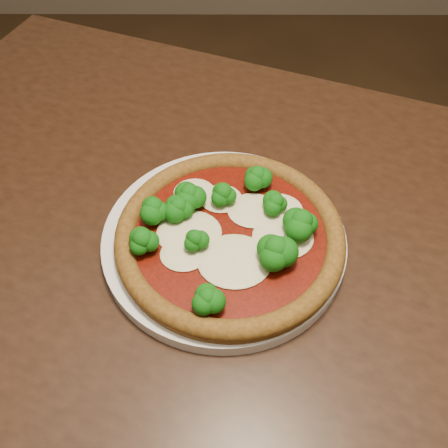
{
  "coord_description": "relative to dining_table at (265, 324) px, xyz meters",
  "views": [
    {
      "loc": [
        0.01,
        -0.38,
        1.26
      ],
      "look_at": [
        0.0,
        0.01,
        0.79
      ],
      "focal_mm": 40.0,
      "sensor_mm": 36.0,
      "label": 1
    }
  ],
  "objects": [
    {
      "name": "pizza",
      "position": [
        -0.05,
        0.06,
        0.12
      ],
      "size": [
        0.28,
        0.28,
        0.06
      ],
      "rotation": [
        0.0,
        0.0,
        0.4
      ],
      "color": "brown",
      "rests_on": "plate"
    },
    {
      "name": "floor",
      "position": [
        -0.06,
        0.06,
        -0.66
      ],
      "size": [
        4.0,
        4.0,
        0.0
      ],
      "primitive_type": "plane",
      "color": "black",
      "rests_on": "ground"
    },
    {
      "name": "plate",
      "position": [
        -0.06,
        0.07,
        0.1
      ],
      "size": [
        0.31,
        0.31,
        0.02
      ],
      "primitive_type": "cylinder",
      "color": "silver",
      "rests_on": "dining_table"
    },
    {
      "name": "dining_table",
      "position": [
        0.0,
        0.0,
        0.0
      ],
      "size": [
        1.53,
        1.29,
        0.75
      ],
      "rotation": [
        0.0,
        0.0,
        -0.37
      ],
      "color": "black",
      "rests_on": "floor"
    }
  ]
}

